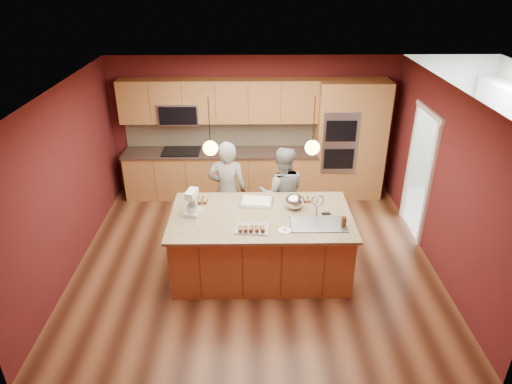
{
  "coord_description": "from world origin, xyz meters",
  "views": [
    {
      "loc": [
        -0.06,
        -6.03,
        4.23
      ],
      "look_at": [
        0.02,
        -0.1,
        1.22
      ],
      "focal_mm": 32.0,
      "sensor_mm": 36.0,
      "label": 1
    }
  ],
  "objects_px": {
    "island": "(262,243)",
    "stand_mixer": "(192,204)",
    "person_right": "(282,194)",
    "mixing_bowl": "(294,202)",
    "person_left": "(228,191)"
  },
  "relations": [
    {
      "from": "person_right",
      "to": "stand_mixer",
      "type": "height_order",
      "value": "person_right"
    },
    {
      "from": "stand_mixer",
      "to": "mixing_bowl",
      "type": "bearing_deg",
      "value": 19.71
    },
    {
      "from": "stand_mixer",
      "to": "island",
      "type": "bearing_deg",
      "value": 10.5
    },
    {
      "from": "mixing_bowl",
      "to": "stand_mixer",
      "type": "bearing_deg",
      "value": -174.37
    },
    {
      "from": "island",
      "to": "person_right",
      "type": "distance_m",
      "value": 1.09
    },
    {
      "from": "island",
      "to": "stand_mixer",
      "type": "distance_m",
      "value": 1.19
    },
    {
      "from": "person_right",
      "to": "mixing_bowl",
      "type": "bearing_deg",
      "value": 99.19
    },
    {
      "from": "island",
      "to": "person_left",
      "type": "distance_m",
      "value": 1.19
    },
    {
      "from": "stand_mixer",
      "to": "mixing_bowl",
      "type": "height_order",
      "value": "stand_mixer"
    },
    {
      "from": "island",
      "to": "person_right",
      "type": "bearing_deg",
      "value": 70.51
    },
    {
      "from": "stand_mixer",
      "to": "person_left",
      "type": "bearing_deg",
      "value": 77.66
    },
    {
      "from": "mixing_bowl",
      "to": "island",
      "type": "bearing_deg",
      "value": -156.34
    },
    {
      "from": "stand_mixer",
      "to": "mixing_bowl",
      "type": "xyz_separation_m",
      "value": [
        1.48,
        0.15,
        -0.05
      ]
    },
    {
      "from": "island",
      "to": "person_right",
      "type": "height_order",
      "value": "person_right"
    },
    {
      "from": "island",
      "to": "stand_mixer",
      "type": "relative_size",
      "value": 7.04
    }
  ]
}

